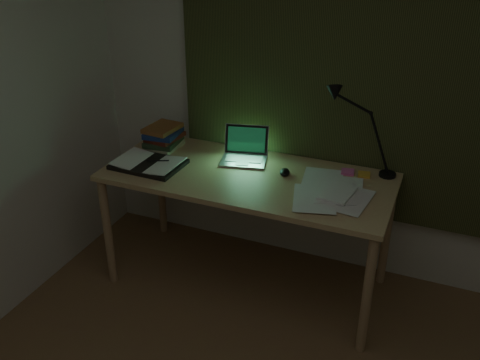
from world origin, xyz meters
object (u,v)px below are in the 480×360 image
object	(u,v)px
loose_papers	(328,191)
laptop	(244,147)
desk	(247,230)
open_textbook	(149,163)
desk_lamp	(393,134)
book_stack	(163,136)

from	to	relation	value
loose_papers	laptop	bearing A→B (deg)	162.30
desk	open_textbook	bearing A→B (deg)	-168.64
loose_papers	desk_lamp	size ratio (longest dim) A/B	0.73
open_textbook	book_stack	xyz separation A→B (m)	(-0.06, 0.30, 0.06)
open_textbook	book_stack	distance (m)	0.31
open_textbook	loose_papers	size ratio (longest dim) A/B	1.06
desk	laptop	world-z (taller)	laptop
desk	loose_papers	bearing A→B (deg)	-3.83
laptop	book_stack	size ratio (longest dim) A/B	1.33
desk_lamp	book_stack	bearing A→B (deg)	-166.99
desk	book_stack	world-z (taller)	book_stack
desk	desk_lamp	size ratio (longest dim) A/B	3.20
laptop	book_stack	xyz separation A→B (m)	(-0.59, 0.01, -0.02)
laptop	desk_lamp	distance (m)	0.91
desk	loose_papers	xyz separation A→B (m)	(0.51, -0.03, 0.41)
laptop	desk_lamp	xyz separation A→B (m)	(0.88, 0.15, 0.17)
laptop	open_textbook	size ratio (longest dim) A/B	0.76
open_textbook	loose_papers	world-z (taller)	open_textbook
loose_papers	open_textbook	bearing A→B (deg)	-175.42
desk	book_stack	bearing A→B (deg)	165.90
desk	book_stack	distance (m)	0.85
book_stack	desk_lamp	xyz separation A→B (m)	(1.47, 0.14, 0.19)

